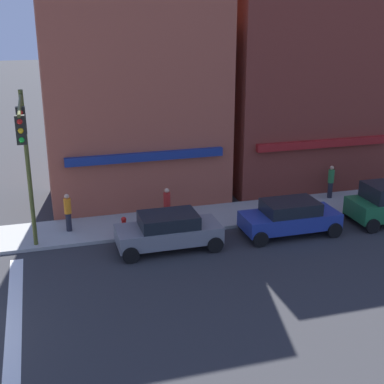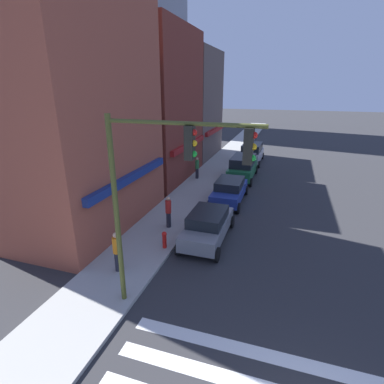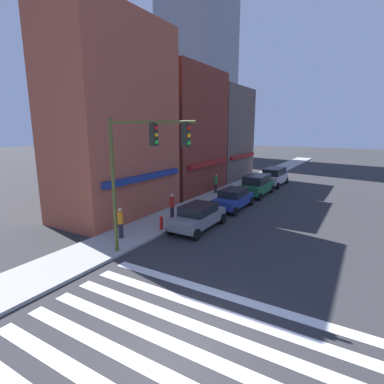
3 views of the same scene
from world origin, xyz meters
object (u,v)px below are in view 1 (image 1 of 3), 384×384
traffic_signal (25,147)px  pedestrian_green_top (331,181)px  sedan_blue (290,217)px  sedan_grey (169,230)px  pedestrian_red_jacket (167,206)px  fire_hydrant (124,225)px  pedestrian_orange_vest (68,212)px

traffic_signal → pedestrian_green_top: 16.05m
sedan_blue → sedan_grey: bearing=-179.9°
pedestrian_red_jacket → fire_hydrant: 2.29m
pedestrian_green_top → pedestrian_red_jacket: bearing=106.1°
traffic_signal → sedan_blue: traffic_signal is taller
fire_hydrant → pedestrian_green_top: bearing=9.3°
pedestrian_green_top → sedan_grey: bearing=118.7°
pedestrian_orange_vest → pedestrian_green_top: (13.72, 0.73, 0.00)m
pedestrian_red_jacket → sedan_grey: bearing=70.8°
pedestrian_red_jacket → sedan_blue: bearing=148.4°
traffic_signal → fire_hydrant: 5.94m
traffic_signal → fire_hydrant: (3.82, 1.65, -4.24)m
pedestrian_green_top → fire_hydrant: (-11.38, -1.86, -0.46)m
traffic_signal → sedan_grey: bearing=-0.6°
fire_hydrant → traffic_signal: bearing=-156.7°
sedan_grey → fire_hydrant: sedan_grey is taller
pedestrian_orange_vest → pedestrian_green_top: same height
traffic_signal → pedestrian_red_jacket: 7.43m
sedan_blue → pedestrian_red_jacket: pedestrian_red_jacket is taller
pedestrian_red_jacket → traffic_signal: bearing=14.2°
pedestrian_green_top → fire_hydrant: bearing=108.0°
pedestrian_red_jacket → fire_hydrant: size_ratio=2.10×
sedan_grey → pedestrian_red_jacket: (0.51, 2.36, 0.23)m
pedestrian_orange_vest → fire_hydrant: bearing=12.8°
sedan_grey → pedestrian_orange_vest: (-3.97, 2.82, 0.23)m
pedestrian_green_top → fire_hydrant: 11.54m
traffic_signal → pedestrian_orange_vest: bearing=61.9°
sedan_grey → sedan_blue: size_ratio=1.00×
sedan_grey → sedan_blue: (5.64, 0.00, 0.00)m
sedan_blue → fire_hydrant: sedan_blue is taller
traffic_signal → pedestrian_red_jacket: traffic_signal is taller
fire_hydrant → sedan_blue: bearing=-13.2°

